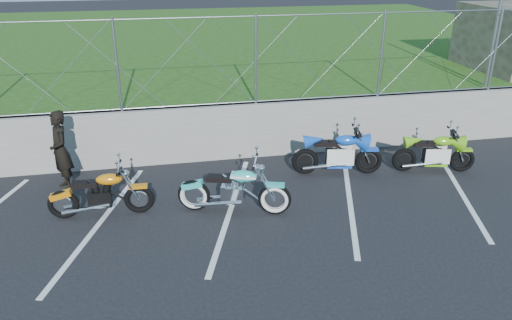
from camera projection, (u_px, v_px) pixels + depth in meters
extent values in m
plane|color=black|center=(240.00, 235.00, 8.65)|extent=(90.00, 90.00, 0.00)
cube|color=slate|center=(214.00, 133.00, 11.56)|extent=(30.00, 0.22, 1.30)
cube|color=#214512|center=(183.00, 52.00, 20.57)|extent=(30.00, 20.00, 1.30)
cylinder|color=gray|center=(210.00, 17.00, 10.54)|extent=(28.00, 0.03, 0.03)
cylinder|color=gray|center=(213.00, 104.00, 11.28)|extent=(28.00, 0.03, 0.03)
cylinder|color=gray|center=(496.00, 26.00, 12.41)|extent=(0.08, 0.08, 3.00)
cube|color=silver|center=(101.00, 221.00, 9.11)|extent=(1.49, 4.31, 0.01)
cube|color=silver|center=(231.00, 208.00, 9.55)|extent=(1.49, 4.31, 0.01)
cube|color=silver|center=(349.00, 196.00, 10.00)|extent=(1.49, 4.31, 0.01)
cube|color=silver|center=(457.00, 186.00, 10.45)|extent=(1.49, 4.31, 0.01)
torus|color=black|center=(194.00, 195.00, 9.38)|extent=(0.62, 0.29, 0.62)
torus|color=black|center=(275.00, 199.00, 9.23)|extent=(0.62, 0.29, 0.62)
cube|color=silver|center=(233.00, 194.00, 9.28)|extent=(0.49, 0.38, 0.32)
ellipsoid|color=#31C5B9|center=(244.00, 176.00, 9.11)|extent=(0.54, 0.37, 0.22)
cube|color=black|center=(220.00, 178.00, 9.18)|extent=(0.52, 0.36, 0.08)
cube|color=#31C5B9|center=(275.00, 185.00, 9.12)|extent=(0.38, 0.24, 0.06)
cylinder|color=silver|center=(255.00, 162.00, 8.98)|extent=(0.23, 0.65, 0.03)
torus|color=black|center=(63.00, 204.00, 9.10)|extent=(0.56, 0.12, 0.56)
torus|color=black|center=(139.00, 199.00, 9.30)|extent=(0.56, 0.12, 0.56)
cube|color=black|center=(100.00, 198.00, 9.17)|extent=(0.43, 0.27, 0.31)
ellipsoid|color=orange|center=(109.00, 179.00, 9.05)|extent=(0.49, 0.24, 0.21)
cube|color=black|center=(85.00, 184.00, 9.01)|extent=(0.46, 0.24, 0.08)
cube|color=orange|center=(138.00, 186.00, 9.20)|extent=(0.35, 0.15, 0.05)
cylinder|color=silver|center=(119.00, 168.00, 9.00)|extent=(0.05, 0.65, 0.03)
torus|color=black|center=(404.00, 160.00, 11.06)|extent=(0.55, 0.22, 0.54)
torus|color=black|center=(462.00, 160.00, 11.03)|extent=(0.55, 0.22, 0.54)
cube|color=black|center=(433.00, 156.00, 11.01)|extent=(0.46, 0.34, 0.31)
ellipsoid|color=#6EBC17|center=(444.00, 141.00, 10.86)|extent=(0.51, 0.32, 0.21)
cube|color=black|center=(424.00, 144.00, 10.90)|extent=(0.49, 0.31, 0.08)
cube|color=#6EBC17|center=(464.00, 150.00, 10.93)|extent=(0.36, 0.21, 0.05)
cylinder|color=silver|center=(453.00, 132.00, 10.78)|extent=(0.17, 0.64, 0.03)
torus|color=black|center=(305.00, 161.00, 10.91)|extent=(0.60, 0.22, 0.59)
torus|color=black|center=(368.00, 161.00, 10.93)|extent=(0.60, 0.22, 0.59)
cube|color=black|center=(336.00, 157.00, 10.88)|extent=(0.49, 0.35, 0.33)
ellipsoid|color=blue|center=(347.00, 140.00, 10.73)|extent=(0.55, 0.33, 0.23)
cube|color=black|center=(325.00, 143.00, 10.76)|extent=(0.53, 0.32, 0.09)
cube|color=blue|center=(370.00, 149.00, 10.82)|extent=(0.39, 0.21, 0.06)
cylinder|color=silver|center=(356.00, 130.00, 10.65)|extent=(0.16, 0.70, 0.03)
imported|color=black|center=(60.00, 151.00, 10.04)|extent=(0.60, 0.71, 1.66)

